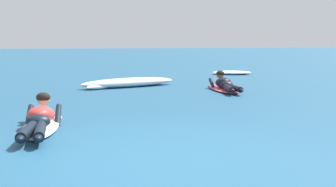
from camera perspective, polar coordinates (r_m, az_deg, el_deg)
ground_plane at (r=15.14m, az=-9.70°, el=1.48°), size 120.00×120.00×0.00m
surfer_near at (r=7.08m, az=-15.34°, el=-3.15°), size 0.66×2.52×0.53m
surfer_far at (r=12.24m, az=6.89°, el=0.97°), size 0.86×2.54×0.53m
whitewater_front at (r=13.15m, az=-4.78°, el=1.32°), size 2.96×1.60×0.25m
whitewater_mid_left at (r=18.00m, az=7.79°, el=2.52°), size 1.62×1.08×0.15m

